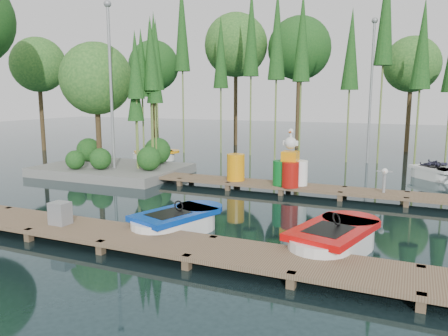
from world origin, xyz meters
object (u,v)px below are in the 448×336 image
at_px(boat_red, 334,241).
at_px(boat_yellow_far, 155,156).
at_px(boat_blue, 176,223).
at_px(utility_cabinet, 60,213).
at_px(yellow_barrel, 236,167).
at_px(drum_cluster, 290,169).
at_px(island, 108,102).

distance_m(boat_red, boat_yellow_far, 15.21).
bearing_deg(boat_blue, utility_cabinet, -133.60).
distance_m(yellow_barrel, drum_cluster, 2.14).
bearing_deg(island, yellow_barrel, -7.04).
xyz_separation_m(boat_yellow_far, yellow_barrel, (6.63, -4.77, 0.53)).
bearing_deg(utility_cabinet, boat_red, 13.04).
bearing_deg(drum_cluster, boat_blue, -104.67).
height_order(boat_yellow_far, utility_cabinet, boat_yellow_far).
bearing_deg(drum_cluster, utility_cabinet, -120.18).
distance_m(boat_red, drum_cluster, 5.92).
relative_size(island, boat_blue, 2.30).
xyz_separation_m(island, yellow_barrel, (6.40, -0.79, -2.39)).
bearing_deg(boat_yellow_far, island, -109.97).
bearing_deg(yellow_barrel, island, 172.96).
bearing_deg(boat_blue, island, 156.47).
bearing_deg(boat_yellow_far, drum_cluster, -52.55).
bearing_deg(boat_yellow_far, boat_red, -65.73).
bearing_deg(yellow_barrel, boat_blue, -83.07).
height_order(island, drum_cluster, island).
relative_size(island, yellow_barrel, 6.78).
height_order(boat_blue, drum_cluster, drum_cluster).
height_order(island, boat_red, island).
bearing_deg(boat_red, island, 165.27).
xyz_separation_m(boat_red, boat_yellow_far, (-11.21, 10.28, -0.02)).
bearing_deg(yellow_barrel, utility_cabinet, -104.77).
relative_size(utility_cabinet, yellow_barrel, 0.56).
relative_size(island, boat_yellow_far, 2.60).
bearing_deg(utility_cabinet, drum_cluster, 59.82).
relative_size(boat_blue, boat_red, 0.93).
xyz_separation_m(island, drum_cluster, (8.54, -0.94, -2.29)).
xyz_separation_m(island, utility_cabinet, (4.56, -7.79, -2.61)).
xyz_separation_m(boat_yellow_far, utility_cabinet, (4.78, -11.77, 0.31)).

